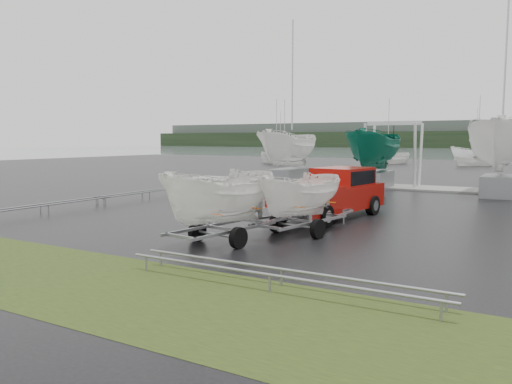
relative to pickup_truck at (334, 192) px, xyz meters
name	(u,v)px	position (x,y,z in m)	size (l,w,h in m)	color
ground_plane	(297,214)	(-1.60, 0.13, -0.99)	(120.00, 120.00, 0.00)	black
lake	(497,154)	(-1.60, 100.13, -0.99)	(300.00, 300.00, 0.00)	slate
grass_verge	(78,279)	(-1.60, -10.87, -0.98)	(40.00, 40.00, 0.00)	#233113
dock	(385,186)	(-1.60, 13.13, -0.94)	(30.00, 3.00, 0.12)	gray
pickup_truck	(334,192)	(0.00, 0.00, 0.00)	(2.79, 5.92, 1.89)	maroon
trailer_hitched	(221,151)	(-0.98, -6.26, 1.67)	(1.91, 3.74, 4.90)	gray
trailer_parked	(301,159)	(0.38, -3.85, 1.39)	(1.91, 3.76, 4.36)	gray
boat_hoist	(393,145)	(-1.17, 13.13, 1.68)	(3.30, 2.18, 4.12)	silver
keelboat_0	(289,125)	(-7.42, 11.13, 2.92)	(2.46, 3.20, 10.63)	gray
keelboat_1	(376,124)	(-1.79, 11.33, 2.91)	(2.45, 3.20, 7.62)	gray
keelboat_2	(503,107)	(4.96, 11.13, 3.68)	(2.93, 3.20, 11.12)	gray
mast_rack_0	(146,191)	(-10.60, 1.13, -0.64)	(0.56, 6.50, 0.06)	gray
mast_rack_1	(44,205)	(-10.60, -4.87, -0.64)	(0.56, 6.50, 0.06)	gray
mast_rack_2	(276,272)	(2.40, -9.37, -0.64)	(7.00, 0.56, 0.06)	gray
moored_boat_0	(284,163)	(-21.44, 38.48, -0.98)	(2.44, 2.50, 10.98)	white
moored_boat_1	(388,164)	(-9.83, 43.97, -0.98)	(3.50, 3.51, 11.28)	white
moored_boat_2	(477,166)	(0.42, 44.21, -0.98)	(3.19, 3.19, 10.96)	white
moored_boat_4	(280,157)	(-33.55, 60.95, -0.98)	(3.38, 3.39, 11.16)	white
moored_boat_5	(475,158)	(-2.50, 69.23, -0.98)	(3.76, 3.71, 11.88)	white
moored_boat_6	(276,163)	(-22.11, 37.59, -0.98)	(3.48, 3.46, 11.27)	white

